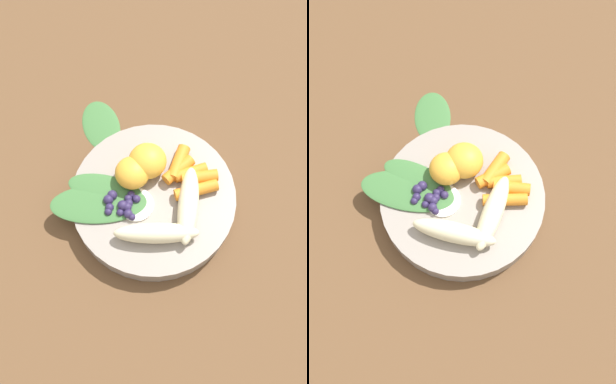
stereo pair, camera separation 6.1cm
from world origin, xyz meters
The scene contains 16 objects.
ground_plane centered at (0.00, 0.00, 0.00)m, with size 2.40×2.40×0.00m, color brown.
bowl centered at (0.00, 0.00, 0.01)m, with size 0.24×0.24×0.03m, color gray.
banana_peeled_left centered at (0.02, 0.05, 0.04)m, with size 0.12×0.03×0.03m, color beige.
banana_peeled_right centered at (0.06, 0.00, 0.04)m, with size 0.12×0.03×0.03m, color beige.
orange_segment_near centered at (-0.03, -0.03, 0.05)m, with size 0.05×0.05×0.04m, color #F4A833.
orange_segment_far centered at (-0.04, -0.01, 0.05)m, with size 0.05×0.05×0.04m, color #F4A833.
carrot_front centered at (0.00, 0.06, 0.04)m, with size 0.02×0.02×0.06m, color orange.
carrot_mid_left centered at (-0.02, 0.07, 0.04)m, with size 0.02×0.02×0.05m, color orange.
carrot_mid_right centered at (-0.03, 0.06, 0.04)m, with size 0.02×0.02×0.05m, color orange.
carrot_rear centered at (-0.03, 0.04, 0.04)m, with size 0.02×0.02×0.05m, color orange.
carrot_small centered at (-0.04, 0.04, 0.04)m, with size 0.02×0.02×0.05m, color orange.
blueberry_pile centered at (0.01, -0.05, 0.04)m, with size 0.05×0.05×0.01m.
coconut_shred_patch centered at (0.01, -0.03, 0.03)m, with size 0.05×0.05×0.00m, color white.
kale_leaf_left centered at (-0.01, -0.07, 0.03)m, with size 0.11×0.04×0.01m, color #3D7038.
kale_leaf_right centered at (0.01, -0.08, 0.03)m, with size 0.14×0.06×0.01m, color #3D7038.
kale_leaf_stray centered at (-0.14, -0.08, 0.00)m, with size 0.10×0.06×0.01m, color #3D7038.
Camera 2 is at (0.24, 0.05, 0.59)m, focal length 40.46 mm.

